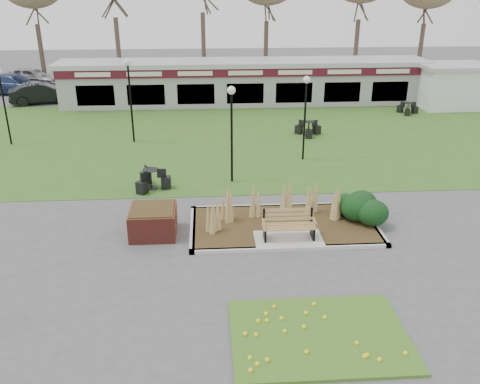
{
  "coord_description": "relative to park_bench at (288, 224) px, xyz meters",
  "views": [
    {
      "loc": [
        -2.54,
        -14.27,
        7.88
      ],
      "look_at": [
        -1.45,
        2.0,
        1.02
      ],
      "focal_mm": 38.0,
      "sensor_mm": 36.0,
      "label": 1
    }
  ],
  "objects": [
    {
      "name": "service_hut",
      "position": [
        13.5,
        17.75,
        0.86
      ],
      "size": [
        4.4,
        3.4,
        2.83
      ],
      "color": "white",
      "rests_on": "ground"
    },
    {
      "name": "car_black",
      "position": [
        -13.69,
        20.75,
        0.11
      ],
      "size": [
        4.5,
        2.68,
        1.4
      ],
      "primitive_type": "imported",
      "rotation": [
        0.0,
        0.0,
        1.87
      ],
      "color": "black",
      "rests_on": "ground"
    },
    {
      "name": "bistro_set_d",
      "position": [
        10.09,
        16.15,
        -0.33
      ],
      "size": [
        1.24,
        1.31,
        0.7
      ],
      "color": "black",
      "rests_on": "ground"
    },
    {
      "name": "bistro_set_c",
      "position": [
        2.94,
        11.84,
        -0.31
      ],
      "size": [
        1.44,
        1.33,
        0.77
      ],
      "color": "black",
      "rests_on": "ground"
    },
    {
      "name": "ground",
      "position": [
        0.0,
        -0.25,
        -0.59
      ],
      "size": [
        100.0,
        100.0,
        0.0
      ],
      "primitive_type": "plane",
      "color": "#515154",
      "rests_on": "ground"
    },
    {
      "name": "food_pavilion",
      "position": [
        0.0,
        19.71,
        0.89
      ],
      "size": [
        24.6,
        3.4,
        2.9
      ],
      "color": "#949496",
      "rests_on": "ground"
    },
    {
      "name": "lamp_post_mid_right",
      "position": [
        -1.55,
        5.32,
        2.34
      ],
      "size": [
        0.33,
        0.33,
        4.01
      ],
      "color": "black",
      "rests_on": "ground"
    },
    {
      "name": "park_bench",
      "position": [
        0.0,
        0.0,
        0.0
      ],
      "size": [
        1.7,
        0.66,
        0.93
      ],
      "color": "#AC7E4D",
      "rests_on": "ground"
    },
    {
      "name": "car_silver",
      "position": [
        -16.21,
        26.75,
        0.17
      ],
      "size": [
        4.67,
        2.38,
        1.52
      ],
      "primitive_type": "imported",
      "rotation": [
        0.0,
        0.0,
        1.44
      ],
      "color": "#ABABB0",
      "rests_on": "ground"
    },
    {
      "name": "lamp_post_far_right",
      "position": [
        1.94,
        7.92,
        2.26
      ],
      "size": [
        0.32,
        0.32,
        3.91
      ],
      "color": "black",
      "rests_on": "ground"
    },
    {
      "name": "brick_planter",
      "position": [
        -4.4,
        0.75,
        -0.11
      ],
      "size": [
        1.5,
        1.5,
        0.95
      ],
      "color": "maroon",
      "rests_on": "ground"
    },
    {
      "name": "planting_bed",
      "position": [
        1.27,
        1.1,
        -0.22
      ],
      "size": [
        6.75,
        3.4,
        1.27
      ],
      "color": "#372816",
      "rests_on": "ground"
    },
    {
      "name": "car_blue",
      "position": [
        -16.6,
        24.0,
        0.13
      ],
      "size": [
        5.3,
        3.15,
        1.44
      ],
      "primitive_type": "imported",
      "rotation": [
        0.0,
        0.0,
        1.33
      ],
      "color": "navy",
      "rests_on": "ground"
    },
    {
      "name": "lamp_post_mid_left",
      "position": [
        -12.62,
        11.25,
        2.25
      ],
      "size": [
        0.32,
        0.32,
        3.89
      ],
      "color": "black",
      "rests_on": "ground"
    },
    {
      "name": "lamp_post_far_left",
      "position": [
        -6.37,
        11.27,
        2.53
      ],
      "size": [
        0.35,
        0.35,
        4.28
      ],
      "color": "black",
      "rests_on": "ground"
    },
    {
      "name": "bistro_set_a",
      "position": [
        -4.85,
        4.75,
        -0.3
      ],
      "size": [
        1.36,
        1.54,
        0.82
      ],
      "color": "black",
      "rests_on": "ground"
    },
    {
      "name": "flower_bed",
      "position": [
        0.0,
        -4.85,
        -0.52
      ],
      "size": [
        4.2,
        3.0,
        0.16
      ],
      "color": "#3F6E1F",
      "rests_on": "ground"
    },
    {
      "name": "lawn",
      "position": [
        0.0,
        11.75,
        -0.58
      ],
      "size": [
        34.0,
        16.0,
        0.02
      ],
      "primitive_type": "cube",
      "color": "#37631F",
      "rests_on": "ground"
    }
  ]
}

